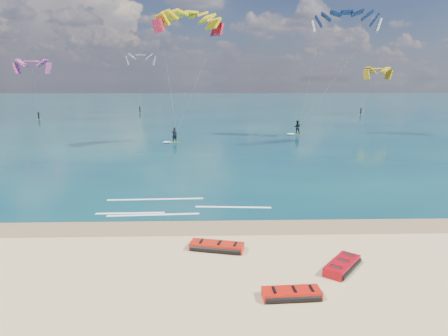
{
  "coord_description": "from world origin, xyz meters",
  "views": [
    {
      "loc": [
        3.12,
        -17.3,
        7.84
      ],
      "look_at": [
        3.82,
        8.0,
        2.15
      ],
      "focal_mm": 32.0,
      "sensor_mm": 36.0,
      "label": 1
    }
  ],
  "objects_px": {
    "packed_kite_right": "(342,270)",
    "kitesurfer_far": "(322,69)",
    "packed_kite_mid": "(217,250)",
    "packed_kite_left": "(291,298)",
    "kitesurfer_main": "(181,73)"
  },
  "relations": [
    {
      "from": "packed_kite_left",
      "to": "packed_kite_mid",
      "type": "xyz_separation_m",
      "value": [
        -2.69,
        4.25,
        0.0
      ]
    },
    {
      "from": "packed_kite_right",
      "to": "kitesurfer_main",
      "type": "xyz_separation_m",
      "value": [
        -8.97,
        31.61,
        8.41
      ]
    },
    {
      "from": "packed_kite_right",
      "to": "kitesurfer_far",
      "type": "height_order",
      "value": "kitesurfer_far"
    },
    {
      "from": "kitesurfer_main",
      "to": "packed_kite_right",
      "type": "bearing_deg",
      "value": -99.07
    },
    {
      "from": "packed_kite_right",
      "to": "kitesurfer_main",
      "type": "distance_m",
      "value": 33.92
    },
    {
      "from": "packed_kite_left",
      "to": "packed_kite_right",
      "type": "height_order",
      "value": "packed_kite_right"
    },
    {
      "from": "packed_kite_left",
      "to": "packed_kite_right",
      "type": "xyz_separation_m",
      "value": [
        2.55,
        2.14,
        0.0
      ]
    },
    {
      "from": "packed_kite_mid",
      "to": "packed_kite_right",
      "type": "bearing_deg",
      "value": -8.42
    },
    {
      "from": "packed_kite_mid",
      "to": "packed_kite_left",
      "type": "bearing_deg",
      "value": -44.2
    },
    {
      "from": "packed_kite_left",
      "to": "kitesurfer_main",
      "type": "height_order",
      "value": "kitesurfer_main"
    },
    {
      "from": "packed_kite_right",
      "to": "kitesurfer_main",
      "type": "bearing_deg",
      "value": 54.62
    },
    {
      "from": "packed_kite_left",
      "to": "kitesurfer_far",
      "type": "bearing_deg",
      "value": 70.91
    },
    {
      "from": "packed_kite_mid",
      "to": "kitesurfer_main",
      "type": "distance_m",
      "value": 30.9
    },
    {
      "from": "kitesurfer_main",
      "to": "kitesurfer_far",
      "type": "distance_m",
      "value": 19.25
    },
    {
      "from": "kitesurfer_main",
      "to": "packed_kite_left",
      "type": "bearing_deg",
      "value": -104.14
    }
  ]
}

